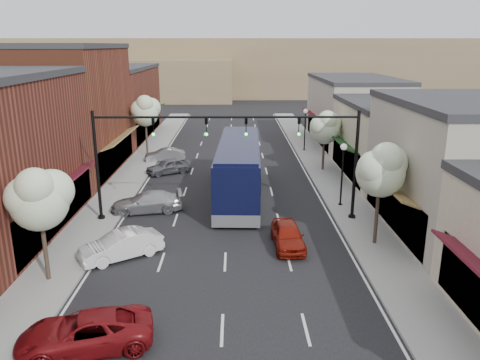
{
  "coord_description": "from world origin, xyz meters",
  "views": [
    {
      "loc": [
        0.53,
        -20.01,
        10.78
      ],
      "look_at": [
        0.85,
        9.59,
        2.2
      ],
      "focal_mm": 35.0,
      "sensor_mm": 36.0,
      "label": 1
    }
  ],
  "objects_px": {
    "tree_right_near": "(382,168)",
    "parked_car_c": "(147,202)",
    "parked_car_d": "(168,166)",
    "signal_mast_right": "(318,149)",
    "tree_right_far": "(325,126)",
    "parked_car_b": "(121,245)",
    "tree_left_near": "(39,197)",
    "tree_left_far": "(145,110)",
    "parked_car_a": "(85,332)",
    "lamp_post_near": "(343,164)",
    "signal_mast_left": "(135,150)",
    "red_hatchback": "(288,235)",
    "lamp_post_far": "(305,123)",
    "parked_car_e": "(165,155)",
    "coach_bus": "(239,169)"
  },
  "relations": [
    {
      "from": "tree_right_near",
      "to": "parked_car_c",
      "type": "bearing_deg",
      "value": 157.66
    },
    {
      "from": "tree_right_near",
      "to": "parked_car_d",
      "type": "distance_m",
      "value": 20.83
    },
    {
      "from": "signal_mast_right",
      "to": "tree_right_far",
      "type": "xyz_separation_m",
      "value": [
        2.73,
        11.95,
        -0.63
      ]
    },
    {
      "from": "signal_mast_right",
      "to": "parked_car_b",
      "type": "bearing_deg",
      "value": -153.67
    },
    {
      "from": "tree_left_near",
      "to": "tree_left_far",
      "type": "height_order",
      "value": "tree_left_far"
    },
    {
      "from": "tree_right_far",
      "to": "parked_car_a",
      "type": "relative_size",
      "value": 1.11
    },
    {
      "from": "lamp_post_near",
      "to": "signal_mast_left",
      "type": "bearing_deg",
      "value": -169.44
    },
    {
      "from": "signal_mast_left",
      "to": "red_hatchback",
      "type": "distance_m",
      "value": 10.7
    },
    {
      "from": "signal_mast_left",
      "to": "lamp_post_near",
      "type": "distance_m",
      "value": 13.75
    },
    {
      "from": "tree_right_near",
      "to": "lamp_post_far",
      "type": "xyz_separation_m",
      "value": [
        -0.55,
        24.06,
        -1.45
      ]
    },
    {
      "from": "signal_mast_left",
      "to": "tree_right_far",
      "type": "distance_m",
      "value": 18.39
    },
    {
      "from": "lamp_post_near",
      "to": "red_hatchback",
      "type": "distance_m",
      "value": 8.29
    },
    {
      "from": "parked_car_a",
      "to": "signal_mast_left",
      "type": "bearing_deg",
      "value": 169.66
    },
    {
      "from": "signal_mast_right",
      "to": "tree_right_near",
      "type": "relative_size",
      "value": 1.38
    },
    {
      "from": "tree_right_far",
      "to": "lamp_post_near",
      "type": "relative_size",
      "value": 1.22
    },
    {
      "from": "parked_car_e",
      "to": "parked_car_d",
      "type": "bearing_deg",
      "value": -2.39
    },
    {
      "from": "coach_bus",
      "to": "parked_car_e",
      "type": "distance_m",
      "value": 13.05
    },
    {
      "from": "red_hatchback",
      "to": "parked_car_a",
      "type": "height_order",
      "value": "red_hatchback"
    },
    {
      "from": "tree_right_near",
      "to": "parked_car_b",
      "type": "bearing_deg",
      "value": -174.1
    },
    {
      "from": "lamp_post_near",
      "to": "tree_left_near",
      "type": "bearing_deg",
      "value": -146.67
    },
    {
      "from": "signal_mast_right",
      "to": "parked_car_e",
      "type": "xyz_separation_m",
      "value": [
        -11.82,
        15.74,
        -4.0
      ]
    },
    {
      "from": "tree_right_near",
      "to": "coach_bus",
      "type": "height_order",
      "value": "tree_right_near"
    },
    {
      "from": "tree_right_far",
      "to": "lamp_post_far",
      "type": "distance_m",
      "value": 8.13
    },
    {
      "from": "parked_car_b",
      "to": "signal_mast_left",
      "type": "bearing_deg",
      "value": 148.03
    },
    {
      "from": "signal_mast_right",
      "to": "parked_car_b",
      "type": "xyz_separation_m",
      "value": [
        -11.07,
        -5.48,
        -3.91
      ]
    },
    {
      "from": "signal_mast_right",
      "to": "signal_mast_left",
      "type": "bearing_deg",
      "value": 180.0
    },
    {
      "from": "lamp_post_near",
      "to": "parked_car_e",
      "type": "relative_size",
      "value": 1.17
    },
    {
      "from": "parked_car_c",
      "to": "parked_car_a",
      "type": "bearing_deg",
      "value": -8.4
    },
    {
      "from": "tree_right_far",
      "to": "parked_car_b",
      "type": "xyz_separation_m",
      "value": [
        -13.8,
        -17.42,
        -3.28
      ]
    },
    {
      "from": "signal_mast_left",
      "to": "parked_car_b",
      "type": "relative_size",
      "value": 1.91
    },
    {
      "from": "parked_car_a",
      "to": "parked_car_b",
      "type": "bearing_deg",
      "value": 170.43
    },
    {
      "from": "coach_bus",
      "to": "parked_car_d",
      "type": "height_order",
      "value": "coach_bus"
    },
    {
      "from": "tree_right_near",
      "to": "parked_car_b",
      "type": "relative_size",
      "value": 1.38
    },
    {
      "from": "lamp_post_far",
      "to": "parked_car_e",
      "type": "relative_size",
      "value": 1.17
    },
    {
      "from": "lamp_post_near",
      "to": "parked_car_a",
      "type": "relative_size",
      "value": 0.91
    },
    {
      "from": "tree_right_near",
      "to": "tree_left_near",
      "type": "distance_m",
      "value": 17.08
    },
    {
      "from": "parked_car_a",
      "to": "tree_right_near",
      "type": "bearing_deg",
      "value": 110.99
    },
    {
      "from": "tree_right_far",
      "to": "parked_car_d",
      "type": "height_order",
      "value": "tree_right_far"
    },
    {
      "from": "tree_right_far",
      "to": "coach_bus",
      "type": "xyz_separation_m",
      "value": [
        -7.55,
        -7.12,
        -1.87
      ]
    },
    {
      "from": "tree_left_near",
      "to": "lamp_post_far",
      "type": "xyz_separation_m",
      "value": [
        16.05,
        28.06,
        -1.22
      ]
    },
    {
      "from": "tree_left_far",
      "to": "parked_car_b",
      "type": "xyz_separation_m",
      "value": [
        2.8,
        -23.42,
        -3.89
      ]
    },
    {
      "from": "lamp_post_far",
      "to": "coach_bus",
      "type": "height_order",
      "value": "lamp_post_far"
    },
    {
      "from": "signal_mast_left",
      "to": "lamp_post_near",
      "type": "xyz_separation_m",
      "value": [
        13.42,
        2.5,
        -1.62
      ]
    },
    {
      "from": "signal_mast_left",
      "to": "red_hatchback",
      "type": "xyz_separation_m",
      "value": [
        9.04,
        -4.14,
        -3.94
      ]
    },
    {
      "from": "tree_right_near",
      "to": "parked_car_e",
      "type": "height_order",
      "value": "tree_right_near"
    },
    {
      "from": "parked_car_b",
      "to": "parked_car_c",
      "type": "bearing_deg",
      "value": 145.6
    },
    {
      "from": "tree_left_near",
      "to": "red_hatchback",
      "type": "distance_m",
      "value": 12.81
    },
    {
      "from": "tree_right_near",
      "to": "lamp_post_far",
      "type": "relative_size",
      "value": 1.34
    },
    {
      "from": "tree_right_near",
      "to": "parked_car_d",
      "type": "height_order",
      "value": "tree_right_near"
    },
    {
      "from": "lamp_post_far",
      "to": "parked_car_e",
      "type": "distance_m",
      "value": 14.83
    }
  ]
}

